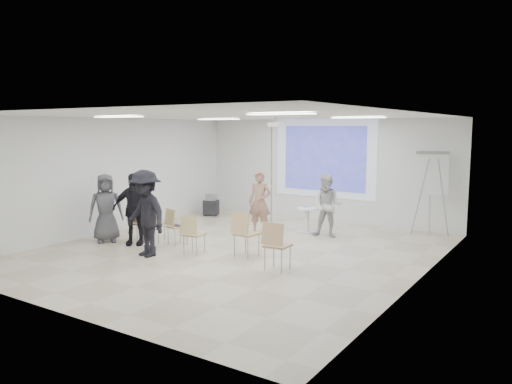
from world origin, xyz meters
The scene contains 30 objects.
floor centered at (0.00, 0.00, -0.05)m, with size 8.00×9.00×0.10m, color beige.
ceiling centered at (0.00, 0.00, 3.05)m, with size 8.00×9.00×0.10m, color white.
wall_back centered at (0.00, 4.55, 1.50)m, with size 8.00×0.10×3.00m, color silver.
wall_left centered at (-4.05, 0.00, 1.50)m, with size 0.10×9.00×3.00m, color silver.
wall_right centered at (4.05, 0.00, 1.50)m, with size 0.10×9.00×3.00m, color silver.
projection_halo centered at (0.00, 4.49, 1.85)m, with size 3.20×0.01×2.30m, color silver.
projection_image centered at (0.00, 4.47, 1.85)m, with size 2.60×0.01×1.90m, color #363AB8.
pedestal_table centered at (0.42, 2.61, 0.38)m, with size 0.68×0.68×0.69m.
player_left centered at (-0.60, 1.90, 0.93)m, with size 0.68×0.46×1.86m, color #A57965.
player_right centered at (1.06, 2.46, 0.89)m, with size 0.85×0.68×1.77m, color silver.
controller_left centered at (-0.42, 2.15, 1.22)m, with size 0.04×0.12×0.04m, color white.
controller_right centered at (0.88, 2.71, 1.20)m, with size 0.04×0.13×0.04m, color white.
chair_far_left centered at (-2.52, -0.54, 0.53)m, with size 0.53×0.55×0.89m.
chair_left_mid centered at (-2.17, -0.41, 0.59)m, with size 0.61×0.63×0.99m.
chair_left_inner centered at (-1.57, -0.30, 0.51)m, with size 0.52×0.54×0.87m.
chair_center centered at (-0.62, -0.77, 0.51)m, with size 0.45×0.48×0.86m.
chair_right_inner centered at (0.43, -0.33, 0.58)m, with size 0.51×0.54×0.98m.
chair_right_far centered at (1.53, -0.85, 0.57)m, with size 0.47×0.50×0.96m.
red_jacket centered at (-2.20, -0.55, 0.72)m, with size 0.42×0.10×0.40m, color #AA2D14.
laptop centered at (-1.54, -0.21, 0.46)m, with size 0.32×0.23×0.03m, color black.
audience_left centered at (-2.39, -0.79, 0.97)m, with size 1.13×0.68×1.95m, color black.
audience_mid centered at (-1.38, -1.40, 1.05)m, with size 1.36×0.74×2.11m, color black.
audience_outer centered at (-3.18, -0.94, 0.93)m, with size 0.90×0.59×1.85m, color #525256.
flipchart_easel centered at (3.21, 3.99, 1.59)m, with size 0.89×0.70×2.15m.
av_cart centered at (-3.34, 3.34, 0.31)m, with size 0.56×0.51×0.68m.
ceiling_projector centered at (0.10, 1.49, 2.69)m, with size 0.30×0.25×3.00m.
fluor_panel_nw centered at (-2.00, 2.00, 2.97)m, with size 1.20×0.30×0.02m, color white.
fluor_panel_ne centered at (2.00, 2.00, 2.97)m, with size 1.20×0.30×0.02m, color white.
fluor_panel_sw centered at (-2.00, -1.50, 2.97)m, with size 1.20×0.30×0.02m, color white.
fluor_panel_se centered at (2.00, -1.50, 2.97)m, with size 1.20×0.30×0.02m, color white.
Camera 1 is at (6.31, -8.89, 2.73)m, focal length 35.00 mm.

